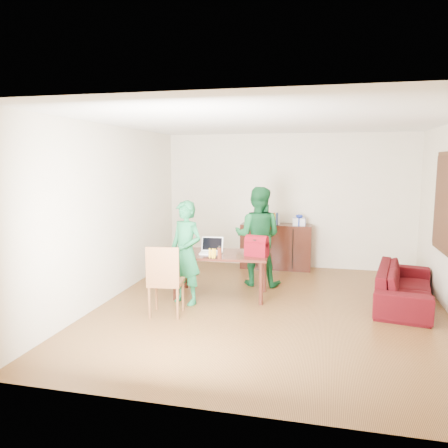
% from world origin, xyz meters
% --- Properties ---
extents(room, '(5.20, 5.70, 2.90)m').
position_xyz_m(room, '(0.01, 0.13, 1.31)').
color(room, '#422710').
rests_on(room, ground).
extents(table, '(1.55, 0.94, 0.70)m').
position_xyz_m(table, '(-0.84, 0.45, 0.62)').
color(table, black).
rests_on(table, ground).
extents(chair, '(0.51, 0.49, 1.01)m').
position_xyz_m(chair, '(-1.39, -0.57, 0.29)').
color(chair, brown).
rests_on(chair, ground).
extents(person_near, '(0.67, 0.57, 1.57)m').
position_xyz_m(person_near, '(-1.28, -0.00, 0.78)').
color(person_near, '#166537').
rests_on(person_near, ground).
extents(person_far, '(0.87, 0.70, 1.72)m').
position_xyz_m(person_far, '(-0.38, 1.26, 0.86)').
color(person_far, '#125227').
rests_on(person_far, ground).
extents(laptop, '(0.37, 0.28, 0.25)m').
position_xyz_m(laptop, '(-0.99, 0.39, 0.75)').
color(laptop, white).
rests_on(laptop, table).
extents(bananas, '(0.16, 0.10, 0.06)m').
position_xyz_m(bananas, '(-0.88, 0.05, 0.73)').
color(bananas, yellow).
rests_on(bananas, table).
extents(bottle, '(0.07, 0.07, 0.19)m').
position_xyz_m(bottle, '(-0.77, 0.06, 0.80)').
color(bottle, '#552213').
rests_on(bottle, table).
extents(red_bag, '(0.37, 0.26, 0.25)m').
position_xyz_m(red_bag, '(-0.26, 0.39, 0.83)').
color(red_bag, '#68060D').
rests_on(red_bag, table).
extents(sofa, '(1.09, 2.04, 0.57)m').
position_xyz_m(sofa, '(1.95, 0.70, 0.28)').
color(sofa, '#3B070D').
rests_on(sofa, ground).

